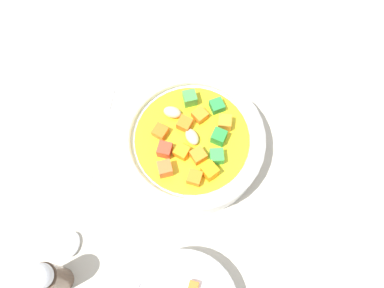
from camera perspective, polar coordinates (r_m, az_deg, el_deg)
The scene contains 4 objects.
ground_plane at distance 57.10cm, azimuth -0.00°, elevation -1.18°, with size 140.00×140.00×2.00cm, color #BAB2A0.
soup_bowl_main at distance 53.57cm, azimuth 0.00°, elevation 0.18°, with size 18.33×18.33×6.09cm.
spoon at distance 55.94cm, azimuth -13.91°, elevation -5.07°, with size 5.27×23.06×1.06cm.
pepper_shaker at distance 50.81cm, azimuth -18.61°, elevation -16.75°, with size 3.02×3.02×8.87cm.
Camera 1 is at (-6.32, 18.34, 52.70)cm, focal length 39.57 mm.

